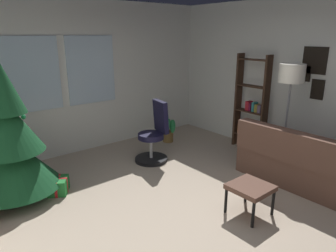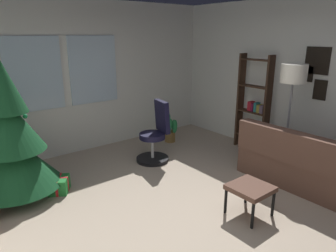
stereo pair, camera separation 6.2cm
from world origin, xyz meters
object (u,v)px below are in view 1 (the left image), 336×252
(holiday_tree, at_px, (11,144))
(office_chair, at_px, (154,138))
(bookshelf, at_px, (251,109))
(footstool, at_px, (250,189))
(floor_lamp, at_px, (291,80))
(gift_box_green, at_px, (58,186))
(couch, at_px, (318,166))
(potted_plant, at_px, (168,129))

(holiday_tree, bearing_deg, office_chair, -4.22)
(bookshelf, bearing_deg, footstool, -143.54)
(office_chair, bearing_deg, bookshelf, -21.09)
(floor_lamp, bearing_deg, gift_box_green, 154.25)
(couch, bearing_deg, floor_lamp, 76.64)
(holiday_tree, bearing_deg, potted_plant, 7.94)
(gift_box_green, bearing_deg, couch, -35.87)
(holiday_tree, relative_size, gift_box_green, 5.97)
(couch, relative_size, floor_lamp, 1.10)
(gift_box_green, relative_size, floor_lamp, 0.23)
(holiday_tree, height_order, bookshelf, holiday_tree)
(couch, xyz_separation_m, holiday_tree, (-3.45, 2.38, 0.47))
(footstool, height_order, floor_lamp, floor_lamp)
(couch, distance_m, office_chair, 2.56)
(potted_plant, bearing_deg, floor_lamp, -73.47)
(couch, relative_size, potted_plant, 3.00)
(couch, xyz_separation_m, gift_box_green, (-2.98, 2.16, -0.19))
(couch, distance_m, floor_lamp, 1.33)
(gift_box_green, bearing_deg, holiday_tree, 154.18)
(footstool, distance_m, potted_plant, 2.78)
(footstool, relative_size, office_chair, 0.44)
(footstool, relative_size, potted_plant, 0.74)
(holiday_tree, relative_size, office_chair, 2.17)
(footstool, bearing_deg, gift_box_green, 128.84)
(gift_box_green, distance_m, office_chair, 1.74)
(office_chair, height_order, potted_plant, office_chair)
(office_chair, height_order, bookshelf, bookshelf)
(office_chair, bearing_deg, footstool, -92.97)
(bookshelf, height_order, floor_lamp, bookshelf)
(couch, distance_m, bookshelf, 1.69)
(gift_box_green, xyz_separation_m, bookshelf, (3.47, -0.61, 0.68))
(gift_box_green, relative_size, bookshelf, 0.21)
(holiday_tree, bearing_deg, gift_box_green, -25.82)
(holiday_tree, distance_m, bookshelf, 4.02)
(footstool, xyz_separation_m, floor_lamp, (1.53, 0.48, 1.11))
(bookshelf, xyz_separation_m, potted_plant, (-0.97, 1.25, -0.50))
(gift_box_green, bearing_deg, bookshelf, -10.04)
(couch, height_order, footstool, couch)
(bookshelf, xyz_separation_m, floor_lamp, (-0.33, -0.90, 0.66))
(footstool, xyz_separation_m, potted_plant, (0.89, 2.63, -0.06))
(gift_box_green, bearing_deg, office_chair, 2.14)
(bookshelf, bearing_deg, holiday_tree, 167.96)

